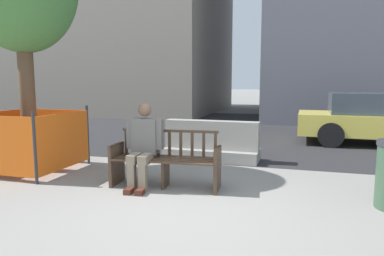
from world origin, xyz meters
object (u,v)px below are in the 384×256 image
(construction_fence, at_px, (30,139))
(seated_person, at_px, (144,143))
(street_bench, at_px, (166,162))
(car_taxi_near, at_px, (381,119))
(jersey_barrier_centre, at_px, (212,144))

(construction_fence, bearing_deg, seated_person, -8.36)
(seated_person, distance_m, construction_fence, 2.49)
(construction_fence, bearing_deg, street_bench, -5.77)
(street_bench, relative_size, seated_person, 1.31)
(street_bench, bearing_deg, car_taxi_near, 50.87)
(street_bench, xyz_separation_m, construction_fence, (-2.80, 0.28, 0.20))
(seated_person, distance_m, car_taxi_near, 6.87)
(seated_person, xyz_separation_m, construction_fence, (-2.46, 0.36, -0.10))
(street_bench, height_order, car_taxi_near, car_taxi_near)
(seated_person, distance_m, jersey_barrier_centre, 2.27)
(seated_person, bearing_deg, car_taxi_near, 49.08)
(jersey_barrier_centre, distance_m, car_taxi_near, 4.95)
(jersey_barrier_centre, bearing_deg, street_bench, -97.15)
(car_taxi_near, bearing_deg, seated_person, -130.92)
(street_bench, bearing_deg, seated_person, -166.95)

